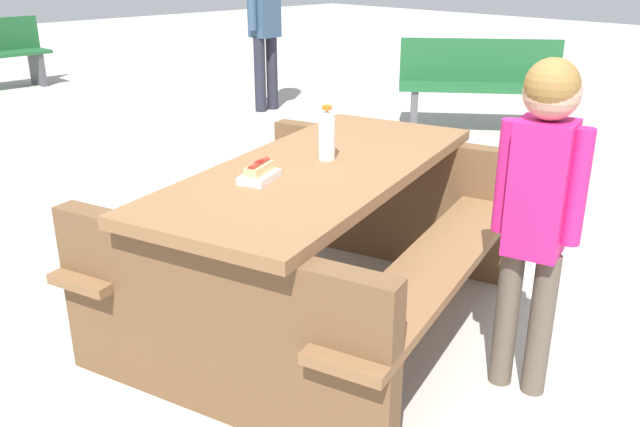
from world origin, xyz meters
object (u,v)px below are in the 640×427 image
Objects in this scene: soda_bottle at (327,135)px; child_in_coat at (540,190)px; picnic_table at (320,230)px; hotdog_tray at (259,173)px; bystander_adult at (264,5)px; park_bench_near at (479,84)px.

child_in_coat reaches higher than soda_bottle.
picnic_table is 10.22× the size of hotdog_tray.
picnic_table is 4.57m from bystander_adult.
soda_bottle is 1.15× the size of hotdog_tray.
park_bench_near is (-3.35, -2.44, -0.37)m from child_in_coat.
hotdog_tray is 4.17m from park_bench_near.
picnic_table is 0.42m from soda_bottle.
park_bench_near is (-3.87, -1.52, -0.33)m from hotdog_tray.
child_in_coat reaches higher than park_bench_near.
bystander_adult reaches higher than soda_bottle.
hotdog_tray is at bearing 21.38° from park_bench_near.
park_bench_near is 2.37m from bystander_adult.
bystander_adult is (0.86, -2.11, 0.65)m from park_bench_near.
child_in_coat is 5.20m from bystander_adult.
soda_bottle is 0.19× the size of child_in_coat.
picnic_table is 8.90× the size of soda_bottle.
hotdog_tray reaches higher than picnic_table.
bystander_adult reaches higher than picnic_table.
park_bench_near is 0.82× the size of bystander_adult.
soda_bottle reaches higher than picnic_table.
soda_bottle is 0.14× the size of bystander_adult.
hotdog_tray is at bearing 3.27° from soda_bottle.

